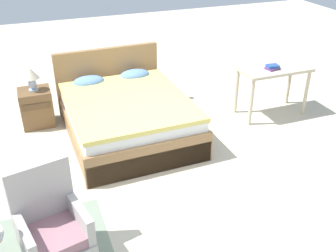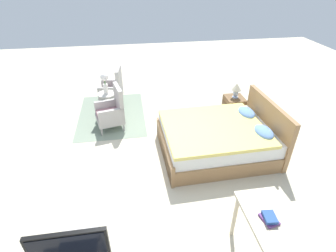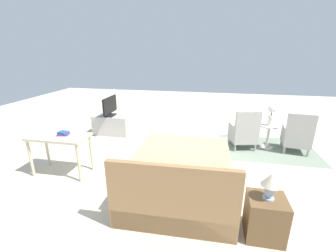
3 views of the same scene
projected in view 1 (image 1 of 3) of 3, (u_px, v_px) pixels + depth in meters
The scene contains 7 objects.
ground_plane at pixel (160, 179), 4.58m from camera, with size 16.00×16.00×0.00m, color beige.
bed at pixel (126, 114), 5.36m from camera, with size 1.62×2.03×0.96m.
armchair_by_window_right at pixel (52, 227), 3.35m from camera, with size 0.65×0.65×0.92m.
nightstand at pixel (37, 107), 5.61m from camera, with size 0.44×0.41×0.54m.
table_lamp at pixel (31, 76), 5.38m from camera, with size 0.22×0.22×0.33m.
vanity_desk at pixel (274, 75), 5.75m from camera, with size 1.04×0.52×0.74m.
book_stack at pixel (272, 67), 5.62m from camera, with size 0.21×0.18×0.07m.
Camera 1 is at (-1.22, -3.50, 2.76)m, focal length 42.00 mm.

